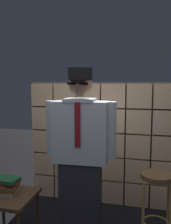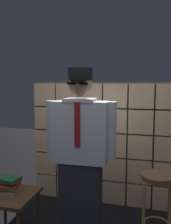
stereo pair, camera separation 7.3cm
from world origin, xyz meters
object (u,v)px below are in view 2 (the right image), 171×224
Objects in this scene: bar_stool at (157,193)px; side_table at (10,200)px; standing_person at (80,155)px; book_stack at (9,184)px.

bar_stool is 1.56m from side_table.
standing_person reaches higher than book_stack.
standing_person is at bearing -168.25° from bar_stool.
standing_person is 0.92m from side_table.
book_stack is (-1.54, -0.29, 0.03)m from bar_stool.
side_table is at bearing -48.31° from book_stack.
standing_person is 0.89m from bar_stool.
bar_stool is 1.46× the size of side_table.
standing_person is at bearing 11.71° from side_table.
book_stack reaches higher than side_table.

